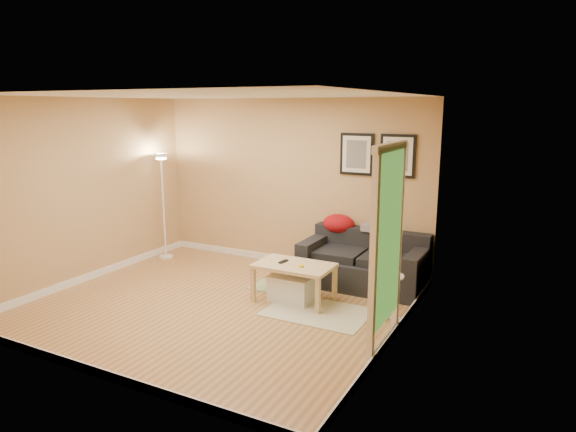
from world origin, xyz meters
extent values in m
plane|color=tan|center=(0.00, 0.00, 0.00)|extent=(4.50, 4.50, 0.00)
plane|color=white|center=(0.00, 0.00, 2.60)|extent=(4.50, 4.50, 0.00)
plane|color=tan|center=(0.00, 2.00, 1.30)|extent=(4.50, 0.00, 4.50)
plane|color=tan|center=(0.00, -2.00, 1.30)|extent=(4.50, 0.00, 4.50)
plane|color=tan|center=(-2.25, 0.00, 1.30)|extent=(0.00, 4.00, 4.00)
plane|color=tan|center=(2.25, 0.00, 1.30)|extent=(0.00, 4.00, 4.00)
cube|color=white|center=(0.00, 1.99, 0.05)|extent=(4.50, 0.02, 0.10)
cube|color=white|center=(0.00, -1.99, 0.05)|extent=(4.50, 0.02, 0.10)
cube|color=white|center=(-2.24, 0.00, 0.05)|extent=(0.02, 4.00, 0.10)
cube|color=white|center=(2.24, 0.00, 0.05)|extent=(0.02, 4.00, 0.10)
cube|color=beige|center=(1.22, 0.35, 0.01)|extent=(1.25, 0.85, 0.01)
cube|color=#668C4C|center=(0.35, 0.90, 0.01)|extent=(0.70, 0.50, 0.01)
cube|color=black|center=(0.62, 0.58, 0.51)|extent=(0.07, 0.17, 0.02)
cylinder|color=yellow|center=(0.92, 0.50, 0.51)|extent=(0.07, 0.07, 0.03)
camera|label=1|loc=(3.63, -5.03, 2.47)|focal=31.96mm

